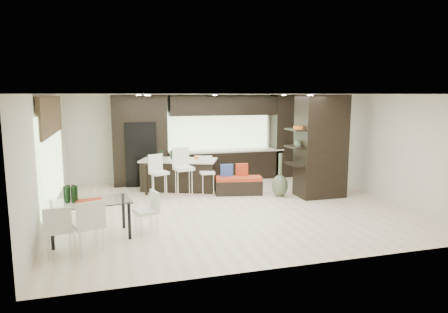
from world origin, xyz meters
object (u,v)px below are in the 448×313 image
object	(u,v)px
kitchen_island	(179,175)
chair_end	(146,214)
chair_far	(59,232)
chair_near	(88,228)
floor_vase	(280,175)
dining_table	(90,220)
bench	(239,186)
stool_left	(159,181)
stool_mid	(184,177)
stool_right	(207,179)

from	to	relation	value
kitchen_island	chair_end	distance (m)	3.63
chair_far	chair_near	bearing A→B (deg)	-6.53
floor_vase	chair_end	world-z (taller)	floor_vase
dining_table	chair_end	world-z (taller)	chair_end
bench	chair_far	world-z (taller)	chair_far
kitchen_island	stool_left	xyz separation A→B (m)	(-0.65, -0.76, 0.02)
stool_mid	chair_end	size ratio (longest dim) A/B	1.37
stool_right	chair_end	xyz separation A→B (m)	(-1.86, -2.68, -0.04)
stool_right	chair_near	world-z (taller)	chair_near
chair_end	floor_vase	bearing A→B (deg)	-77.91
chair_far	chair_end	xyz separation A→B (m)	(1.50, 0.72, -0.02)
kitchen_island	stool_mid	distance (m)	0.79
stool_left	floor_vase	bearing A→B (deg)	-35.03
stool_left	bench	xyz separation A→B (m)	(2.12, -0.20, -0.22)
stool_left	dining_table	world-z (taller)	stool_left
stool_left	floor_vase	size ratio (longest dim) A/B	0.79
chair_far	stool_right	bearing A→B (deg)	40.99
chair_near	chair_end	bearing A→B (deg)	15.78
stool_left	floor_vase	distance (m)	3.19
floor_vase	dining_table	bearing A→B (deg)	-157.66
chair_near	chair_far	size ratio (longest dim) A/B	1.08
stool_mid	chair_far	xyz separation A→B (m)	(-2.71, -3.36, -0.12)
stool_right	chair_end	distance (m)	3.27
kitchen_island	stool_left	distance (m)	0.99
chair_far	chair_end	world-z (taller)	chair_far
chair_end	stool_left	bearing A→B (deg)	-27.75
chair_far	bench	bearing A→B (deg)	32.81
bench	kitchen_island	bearing A→B (deg)	158.01
stool_mid	chair_far	distance (m)	4.32
stool_left	bench	bearing A→B (deg)	-27.30
stool_mid	bench	bearing A→B (deg)	-17.95
kitchen_island	chair_end	world-z (taller)	kitchen_island
bench	chair_end	bearing A→B (deg)	-126.60
kitchen_island	chair_end	size ratio (longest dim) A/B	2.76
chair_far	chair_end	distance (m)	1.66
floor_vase	chair_near	world-z (taller)	floor_vase
chair_far	chair_end	bearing A→B (deg)	21.27
chair_near	stool_left	bearing A→B (deg)	45.03
stool_right	chair_near	bearing A→B (deg)	-130.36
stool_mid	stool_right	xyz separation A→B (m)	(0.65, 0.05, -0.10)
chair_near	kitchen_island	bearing A→B (deg)	41.85
stool_right	chair_far	bearing A→B (deg)	-134.76
stool_right	chair_far	size ratio (longest dim) A/B	1.03
stool_left	dining_table	xyz separation A→B (m)	(-1.60, -2.67, -0.10)
bench	floor_vase	world-z (taller)	floor_vase
stool_right	chair_end	world-z (taller)	stool_right
stool_left	stool_mid	distance (m)	0.65
floor_vase	stool_mid	bearing A→B (deg)	164.09
stool_mid	chair_end	world-z (taller)	stool_mid
stool_right	bench	world-z (taller)	stool_right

